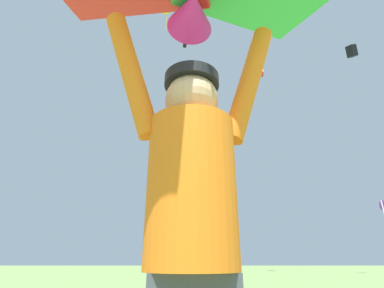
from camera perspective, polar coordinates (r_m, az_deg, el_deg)
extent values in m
cylinder|color=orange|center=(1.09, -0.05, -9.42)|extent=(0.38, 0.38, 0.56)
sphere|color=tan|center=(1.24, -0.05, 8.67)|extent=(0.23, 0.23, 0.23)
cylinder|color=black|center=(1.29, -0.04, 12.28)|extent=(0.27, 0.27, 0.05)
cylinder|color=orange|center=(1.36, 11.41, 12.11)|extent=(0.29, 0.12, 0.62)
cylinder|color=orange|center=(1.31, -12.04, 13.74)|extent=(0.29, 0.12, 0.62)
cone|color=#DB2393|center=(1.57, -0.04, 25.00)|extent=(0.26, 0.23, 0.24)
cube|color=green|center=(21.97, -3.15, -3.31)|extent=(1.08, 0.87, 1.16)
cone|color=yellow|center=(28.45, -5.02, 25.01)|extent=(1.92, 1.81, 1.45)
cylinder|color=#A4921C|center=(27.48, -5.12, 23.12)|extent=(0.05, 0.05, 1.74)
cube|color=red|center=(27.46, 13.41, 14.01)|extent=(0.70, 0.92, 1.09)
cube|color=black|center=(25.69, 29.42, 15.95)|extent=(0.88, 0.95, 1.12)
pyramid|color=#DB2393|center=(30.63, -8.71, 1.19)|extent=(0.62, 0.61, 0.21)
pyramid|color=orange|center=(25.13, 0.30, 13.99)|extent=(0.56, 0.55, 0.17)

